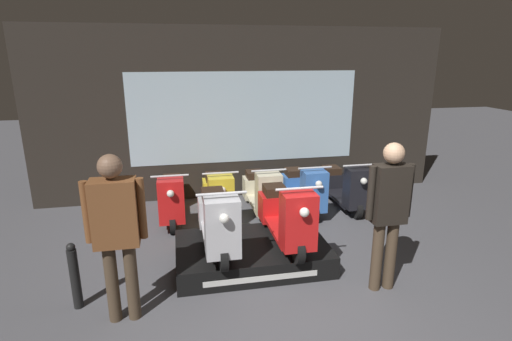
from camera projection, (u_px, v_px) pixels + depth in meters
name	position (u px, v px, depth m)	size (l,w,h in m)	color
ground_plane	(307.00, 311.00, 4.36)	(30.00, 30.00, 0.00)	#4C4C51
shop_wall_back	(245.00, 115.00, 7.56)	(7.83, 0.09, 3.20)	#28231E
display_platform	(252.00, 253.00, 5.33)	(1.99, 1.25, 0.29)	black
scooter_display_left	(218.00, 221.00, 5.06)	(0.56, 1.63, 0.95)	black
scooter_display_right	(286.00, 216.00, 5.23)	(0.56, 1.63, 0.95)	black
scooter_backrow_0	(172.00, 198.00, 6.68)	(0.56, 1.63, 0.95)	black
scooter_backrow_1	(218.00, 195.00, 6.83)	(0.56, 1.63, 0.95)	black
scooter_backrow_2	(261.00, 192.00, 6.97)	(0.56, 1.63, 0.95)	black
scooter_backrow_3	(303.00, 190.00, 7.12)	(0.56, 1.63, 0.95)	black
scooter_backrow_4	(344.00, 187.00, 7.26)	(0.56, 1.63, 0.95)	black
person_left_browsing	(116.00, 225.00, 3.94)	(0.60, 0.24, 1.80)	#473828
person_right_browsing	(389.00, 207.00, 4.51)	(0.55, 0.23, 1.78)	#473828
street_bollard	(75.00, 276.00, 4.32)	(0.10, 0.10, 0.78)	black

